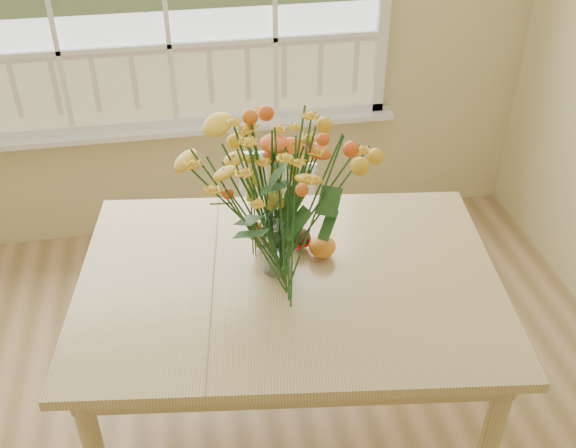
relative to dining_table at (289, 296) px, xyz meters
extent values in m
cube|color=beige|center=(-0.35, 1.57, 0.62)|extent=(4.00, 0.02, 2.70)
cube|color=white|center=(-0.35, 1.50, -0.04)|extent=(2.42, 0.12, 0.03)
cube|color=tan|center=(0.00, 0.00, 0.07)|extent=(1.66, 1.28, 0.04)
cube|color=tan|center=(0.00, 0.00, 0.00)|extent=(1.52, 1.15, 0.10)
cylinder|color=tan|center=(-0.61, 0.54, -0.34)|extent=(0.07, 0.07, 0.78)
cylinder|color=tan|center=(0.73, 0.36, -0.34)|extent=(0.07, 0.07, 0.78)
cube|color=white|center=(0.02, 0.68, -0.33)|extent=(0.51, 0.51, 0.05)
cube|color=white|center=(0.09, 0.82, -0.11)|extent=(0.37, 0.21, 0.44)
cylinder|color=white|center=(-0.18, 0.62, -0.54)|extent=(0.03, 0.03, 0.38)
cylinder|color=white|center=(-0.05, 0.88, -0.54)|extent=(0.03, 0.03, 0.38)
cylinder|color=white|center=(0.09, 0.49, -0.54)|extent=(0.03, 0.03, 0.38)
cylinder|color=white|center=(0.22, 0.74, -0.54)|extent=(0.03, 0.03, 0.38)
cylinder|color=white|center=(-0.04, 0.05, 0.21)|extent=(0.10, 0.10, 0.24)
ellipsoid|color=orange|center=(0.15, 0.10, 0.13)|extent=(0.10, 0.10, 0.08)
cylinder|color=#CCB78C|center=(-0.06, 0.17, 0.10)|extent=(0.08, 0.08, 0.01)
ellipsoid|color=brown|center=(-0.06, 0.17, 0.14)|extent=(0.10, 0.07, 0.08)
ellipsoid|color=#38160F|center=(0.07, 0.17, 0.13)|extent=(0.09, 0.09, 0.08)
camera|label=1|loc=(-0.34, -1.86, 1.65)|focal=42.00mm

